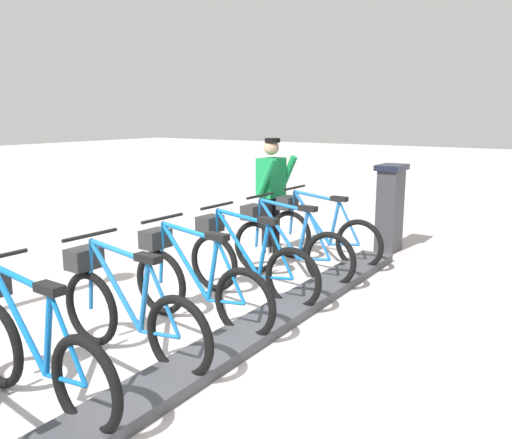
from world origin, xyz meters
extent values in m
plane|color=beige|center=(0.00, 0.00, 0.00)|extent=(60.00, 60.00, 0.00)
cube|color=#47474C|center=(0.00, 0.00, 0.05)|extent=(0.44, 6.86, 0.10)
cube|color=#38383D|center=(0.05, -4.00, 0.60)|extent=(0.28, 0.44, 1.20)
cube|color=#194C8C|center=(0.20, -4.00, 0.95)|extent=(0.03, 0.30, 0.40)
cube|color=black|center=(0.05, -4.00, 1.24)|extent=(0.36, 0.52, 0.08)
torus|color=black|center=(0.03, -2.81, 0.33)|extent=(0.67, 0.09, 0.67)
torus|color=black|center=(1.07, -2.85, 0.33)|extent=(0.67, 0.09, 0.67)
cylinder|color=#216EB9|center=(0.73, -2.84, 0.61)|extent=(0.60, 0.06, 0.70)
cylinder|color=#216EB9|center=(0.39, -2.83, 0.58)|extent=(0.16, 0.05, 0.61)
cylinder|color=#216EB9|center=(0.67, -2.83, 0.92)|extent=(0.69, 0.07, 0.11)
cylinder|color=#216EB9|center=(0.24, -2.82, 0.31)|extent=(0.43, 0.05, 0.09)
cylinder|color=#216EB9|center=(0.18, -2.82, 0.61)|extent=(0.33, 0.04, 0.56)
cylinder|color=#216EB9|center=(1.04, -2.85, 0.64)|extent=(0.10, 0.04, 0.62)
cube|color=black|center=(0.33, -2.82, 0.91)|extent=(0.22, 0.11, 0.06)
cylinder|color=black|center=(1.01, -2.85, 1.00)|extent=(0.05, 0.54, 0.03)
cube|color=#2D2D2D|center=(1.12, -2.85, 0.78)|extent=(0.21, 0.29, 0.18)
torus|color=black|center=(0.03, -1.95, 0.33)|extent=(0.67, 0.09, 0.67)
torus|color=black|center=(1.07, -1.98, 0.33)|extent=(0.67, 0.09, 0.67)
cylinder|color=#206DBA|center=(0.73, -1.97, 0.61)|extent=(0.60, 0.06, 0.70)
cylinder|color=#206DBA|center=(0.39, -1.96, 0.58)|extent=(0.16, 0.05, 0.61)
cylinder|color=#206DBA|center=(0.67, -1.97, 0.92)|extent=(0.69, 0.07, 0.11)
cylinder|color=#206DBA|center=(0.24, -1.96, 0.31)|extent=(0.43, 0.05, 0.09)
cylinder|color=#206DBA|center=(0.18, -1.95, 0.61)|extent=(0.33, 0.04, 0.56)
cylinder|color=#206DBA|center=(1.04, -1.98, 0.64)|extent=(0.10, 0.04, 0.62)
cube|color=black|center=(0.33, -1.96, 0.91)|extent=(0.22, 0.11, 0.06)
cylinder|color=black|center=(1.01, -1.98, 1.00)|extent=(0.05, 0.54, 0.03)
cube|color=#2D2D2D|center=(1.12, -1.98, 0.78)|extent=(0.21, 0.29, 0.18)
torus|color=black|center=(0.03, -1.08, 0.33)|extent=(0.67, 0.09, 0.67)
torus|color=black|center=(1.07, -1.12, 0.33)|extent=(0.67, 0.09, 0.67)
cylinder|color=#136BB7|center=(0.73, -1.10, 0.61)|extent=(0.60, 0.06, 0.70)
cylinder|color=#136BB7|center=(0.39, -1.09, 0.58)|extent=(0.16, 0.05, 0.61)
cylinder|color=#136BB7|center=(0.67, -1.10, 0.92)|extent=(0.69, 0.07, 0.11)
cylinder|color=#136BB7|center=(0.24, -1.09, 0.31)|extent=(0.43, 0.05, 0.09)
cylinder|color=#136BB7|center=(0.18, -1.09, 0.61)|extent=(0.33, 0.04, 0.56)
cylinder|color=#136BB7|center=(1.04, -1.11, 0.64)|extent=(0.10, 0.04, 0.62)
cube|color=black|center=(0.33, -1.09, 0.91)|extent=(0.22, 0.11, 0.06)
cylinder|color=black|center=(1.01, -1.11, 1.00)|extent=(0.05, 0.54, 0.03)
cube|color=#2D2D2D|center=(1.12, -1.12, 0.78)|extent=(0.21, 0.29, 0.18)
torus|color=black|center=(0.03, -0.22, 0.33)|extent=(0.67, 0.09, 0.67)
torus|color=black|center=(1.07, -0.25, 0.33)|extent=(0.67, 0.09, 0.67)
cylinder|color=#1874BB|center=(0.73, -0.24, 0.61)|extent=(0.60, 0.06, 0.70)
cylinder|color=#1874BB|center=(0.39, -0.23, 0.58)|extent=(0.16, 0.05, 0.61)
cylinder|color=#1874BB|center=(0.67, -0.24, 0.92)|extent=(0.69, 0.07, 0.11)
cylinder|color=#1874BB|center=(0.24, -0.22, 0.31)|extent=(0.43, 0.05, 0.09)
cylinder|color=#1874BB|center=(0.18, -0.22, 0.61)|extent=(0.33, 0.04, 0.56)
cylinder|color=#1874BB|center=(1.04, -0.25, 0.64)|extent=(0.10, 0.04, 0.62)
cube|color=black|center=(0.33, -0.23, 0.91)|extent=(0.22, 0.11, 0.06)
cylinder|color=black|center=(1.01, -0.25, 1.00)|extent=(0.05, 0.54, 0.03)
cube|color=#2D2D2D|center=(1.12, -0.25, 0.78)|extent=(0.21, 0.29, 0.18)
torus|color=black|center=(0.03, 0.65, 0.33)|extent=(0.67, 0.09, 0.67)
torus|color=black|center=(1.07, 0.62, 0.33)|extent=(0.67, 0.09, 0.67)
cylinder|color=#1E73BB|center=(0.73, 0.63, 0.61)|extent=(0.60, 0.06, 0.70)
cylinder|color=#1E73BB|center=(0.39, 0.64, 0.58)|extent=(0.16, 0.05, 0.61)
cylinder|color=#1E73BB|center=(0.67, 0.63, 0.92)|extent=(0.69, 0.07, 0.11)
cylinder|color=#1E73BB|center=(0.24, 0.64, 0.31)|extent=(0.43, 0.05, 0.09)
cylinder|color=#1E73BB|center=(0.18, 0.64, 0.61)|extent=(0.33, 0.04, 0.56)
cylinder|color=#1E73BB|center=(1.04, 0.62, 0.64)|extent=(0.10, 0.04, 0.62)
cube|color=black|center=(0.33, 0.64, 0.91)|extent=(0.22, 0.11, 0.06)
cylinder|color=black|center=(1.01, 0.62, 1.00)|extent=(0.05, 0.54, 0.03)
cube|color=#2D2D2D|center=(1.12, 0.62, 0.78)|extent=(0.21, 0.29, 0.18)
torus|color=black|center=(0.03, 1.52, 0.33)|extent=(0.67, 0.09, 0.67)
cylinder|color=blue|center=(0.73, 1.49, 0.61)|extent=(0.60, 0.06, 0.70)
cylinder|color=blue|center=(0.39, 1.50, 0.58)|extent=(0.16, 0.05, 0.61)
cylinder|color=blue|center=(0.67, 1.50, 0.92)|extent=(0.69, 0.07, 0.11)
cylinder|color=blue|center=(0.24, 1.51, 0.31)|extent=(0.43, 0.05, 0.09)
cylinder|color=blue|center=(0.18, 1.51, 0.61)|extent=(0.33, 0.04, 0.56)
cube|color=black|center=(0.33, 1.51, 0.91)|extent=(0.22, 0.11, 0.06)
cube|color=white|center=(1.40, -3.08, 0.05)|extent=(0.27, 0.13, 0.10)
cube|color=white|center=(1.54, -2.86, 0.05)|extent=(0.27, 0.13, 0.10)
cylinder|color=black|center=(1.46, -3.07, 0.43)|extent=(0.15, 0.15, 0.82)
cylinder|color=black|center=(1.48, -2.87, 0.43)|extent=(0.15, 0.15, 0.82)
cube|color=#188E49|center=(1.47, -2.97, 1.10)|extent=(0.28, 0.42, 0.56)
cylinder|color=#188E49|center=(1.35, -3.22, 1.13)|extent=(0.34, 0.12, 0.57)
cylinder|color=#188E49|center=(1.39, -2.70, 1.13)|extent=(0.34, 0.12, 0.57)
sphere|color=tan|center=(1.47, -2.97, 1.53)|extent=(0.22, 0.22, 0.22)
cylinder|color=black|center=(1.45, -2.97, 1.63)|extent=(0.22, 0.22, 0.06)
camera|label=1|loc=(-2.52, 3.43, 2.00)|focal=36.97mm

